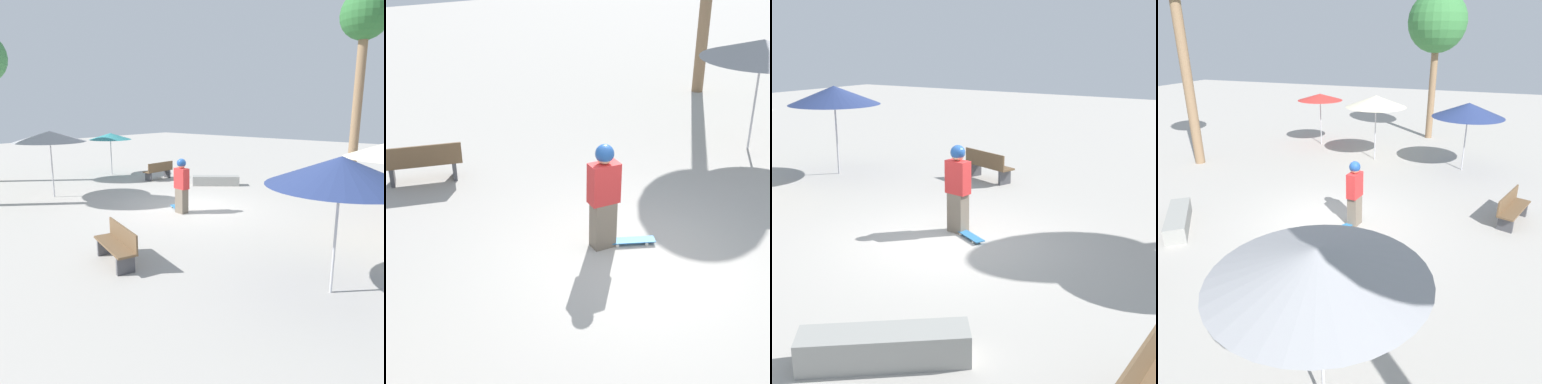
# 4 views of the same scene
# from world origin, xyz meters

# --- Properties ---
(ground_plane) EXTENTS (60.00, 60.00, 0.00)m
(ground_plane) POSITION_xyz_m (0.00, 0.00, 0.00)
(ground_plane) COLOR #ADA8A0
(skater_main) EXTENTS (0.33, 0.51, 1.81)m
(skater_main) POSITION_xyz_m (-0.61, -0.20, 0.98)
(skater_main) COLOR #726656
(skater_main) RESTS_ON ground_plane
(skateboard) EXTENTS (0.55, 0.80, 0.07)m
(skateboard) POSITION_xyz_m (-0.39, 0.23, 0.06)
(skateboard) COLOR teal
(skateboard) RESTS_ON ground_plane
(bench_near) EXTENTS (0.92, 1.66, 0.85)m
(bench_near) POSITION_xyz_m (-4.63, -1.85, 0.43)
(bench_near) COLOR #47474C
(bench_near) RESTS_ON ground_plane
(shade_umbrella_grey) EXTENTS (2.70, 2.70, 2.56)m
(shade_umbrella_grey) POSITION_xyz_m (-2.11, 5.13, 2.35)
(shade_umbrella_grey) COLOR #B7B7BC
(shade_umbrella_grey) RESTS_ON ground_plane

